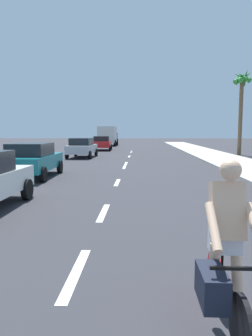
{
  "coord_description": "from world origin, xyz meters",
  "views": [
    {
      "loc": [
        0.96,
        2.7,
        2.1
      ],
      "look_at": [
        0.56,
        11.29,
        1.1
      ],
      "focal_mm": 33.86,
      "sensor_mm": 36.0,
      "label": 1
    }
  ],
  "objects_px": {
    "cyclist": "(224,256)",
    "parked_car_teal": "(32,159)",
    "parked_car_red": "(102,143)",
    "delivery_truck": "(108,135)",
    "parked_car_silver": "(82,147)",
    "palm_tree_distant": "(242,89)"
  },
  "relations": [
    {
      "from": "parked_car_red",
      "to": "palm_tree_distant",
      "type": "relative_size",
      "value": 0.61
    },
    {
      "from": "parked_car_teal",
      "to": "delivery_truck",
      "type": "height_order",
      "value": "delivery_truck"
    },
    {
      "from": "cyclist",
      "to": "delivery_truck",
      "type": "height_order",
      "value": "delivery_truck"
    },
    {
      "from": "parked_car_teal",
      "to": "delivery_truck",
      "type": "bearing_deg",
      "value": 88.87
    },
    {
      "from": "cyclist",
      "to": "delivery_truck",
      "type": "bearing_deg",
      "value": -82.31
    },
    {
      "from": "parked_car_red",
      "to": "delivery_truck",
      "type": "distance_m",
      "value": 11.7
    },
    {
      "from": "cyclist",
      "to": "parked_car_silver",
      "type": "relative_size",
      "value": 0.43
    },
    {
      "from": "parked_car_red",
      "to": "parked_car_silver",
      "type": "bearing_deg",
      "value": -94.72
    },
    {
      "from": "parked_car_silver",
      "to": "delivery_truck",
      "type": "height_order",
      "value": "delivery_truck"
    },
    {
      "from": "parked_car_teal",
      "to": "parked_car_red",
      "type": "bearing_deg",
      "value": 87.24
    },
    {
      "from": "palm_tree_distant",
      "to": "parked_car_red",
      "type": "bearing_deg",
      "value": 153.63
    },
    {
      "from": "parked_car_silver",
      "to": "cyclist",
      "type": "bearing_deg",
      "value": -74.12
    },
    {
      "from": "parked_car_red",
      "to": "delivery_truck",
      "type": "bearing_deg",
      "value": 90.45
    },
    {
      "from": "cyclist",
      "to": "parked_car_teal",
      "type": "bearing_deg",
      "value": -62.03
    },
    {
      "from": "parked_car_red",
      "to": "delivery_truck",
      "type": "height_order",
      "value": "delivery_truck"
    },
    {
      "from": "parked_car_red",
      "to": "parked_car_teal",
      "type": "bearing_deg",
      "value": -94.1
    },
    {
      "from": "parked_car_silver",
      "to": "palm_tree_distant",
      "type": "xyz_separation_m",
      "value": [
        13.52,
        3.41,
        4.93
      ]
    },
    {
      "from": "parked_car_teal",
      "to": "parked_car_silver",
      "type": "bearing_deg",
      "value": 87.79
    },
    {
      "from": "parked_car_red",
      "to": "palm_tree_distant",
      "type": "height_order",
      "value": "palm_tree_distant"
    },
    {
      "from": "parked_car_teal",
      "to": "delivery_truck",
      "type": "relative_size",
      "value": 0.69
    },
    {
      "from": "parked_car_silver",
      "to": "parked_car_teal",
      "type": "bearing_deg",
      "value": -89.49
    },
    {
      "from": "cyclist",
      "to": "parked_car_red",
      "type": "xyz_separation_m",
      "value": [
        -5.15,
        32.04,
        0.01
      ]
    }
  ]
}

